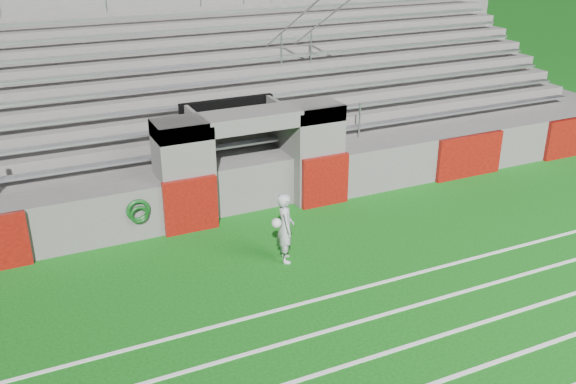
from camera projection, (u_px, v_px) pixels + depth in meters
ground at (315, 271)px, 13.64m from camera, size 90.00×90.00×0.00m
stadium_structure at (197, 110)px, 19.68m from camera, size 26.00×8.48×5.42m
goalkeeper_with_ball at (285, 228)px, 13.77m from camera, size 0.61×0.65×1.58m
hose_coil at (139, 212)px, 14.60m from camera, size 0.56×0.14×0.58m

